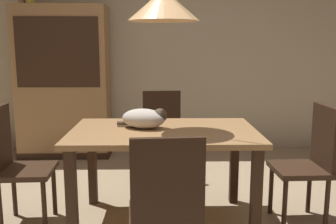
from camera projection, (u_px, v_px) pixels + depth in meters
The scene contains 9 objects.
back_wall at pixel (167, 39), 4.96m from camera, with size 6.40×0.10×2.90m, color beige.
dining_table at pixel (164, 143), 2.89m from camera, with size 1.40×0.90×0.75m.
chair_near_front at pixel (166, 209), 2.05m from camera, with size 0.43×0.43×0.93m.
chair_far_back at pixel (163, 134), 3.78m from camera, with size 0.43×0.43×0.93m.
chair_right_side at pixel (310, 159), 2.94m from camera, with size 0.41×0.41×0.93m.
chair_left_side at pixel (15, 161), 2.89m from camera, with size 0.42×0.42×0.93m.
cat_sleeping at pixel (145, 118), 2.92m from camera, with size 0.41×0.32×0.16m.
pendant_lamp at pixel (163, 5), 2.72m from camera, with size 0.52×0.52×1.30m.
hutch_bookcase at pixel (64, 85), 4.71m from camera, with size 1.12×0.45×1.85m.
Camera 1 is at (-0.08, -2.40, 1.38)m, focal length 40.77 mm.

